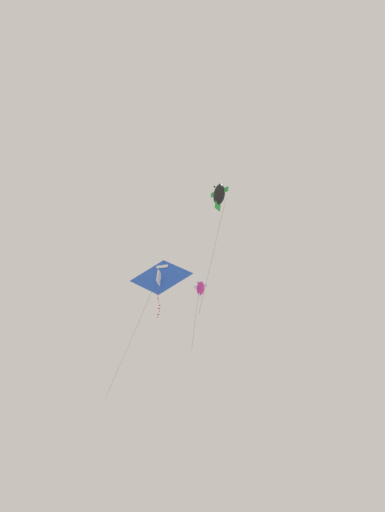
# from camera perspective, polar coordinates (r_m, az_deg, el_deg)

# --- Properties ---
(kite_fish_far_centre) EXTENTS (1.14, 1.01, 5.14)m
(kite_fish_far_centre) POSITION_cam_1_polar(r_m,az_deg,el_deg) (47.44, 0.70, -2.82)
(kite_fish_far_centre) COLOR #DB2D93
(kite_delta_upper_right) EXTENTS (3.72, 4.71, 9.72)m
(kite_delta_upper_right) POSITION_cam_1_polar(r_m,az_deg,el_deg) (46.51, -2.80, -1.86)
(kite_delta_upper_right) COLOR blue
(kite_fish_near_right) EXTENTS (1.75, 1.78, 8.84)m
(kite_fish_near_right) POSITION_cam_1_polar(r_m,az_deg,el_deg) (41.06, 2.33, 5.36)
(kite_fish_near_right) COLOR black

